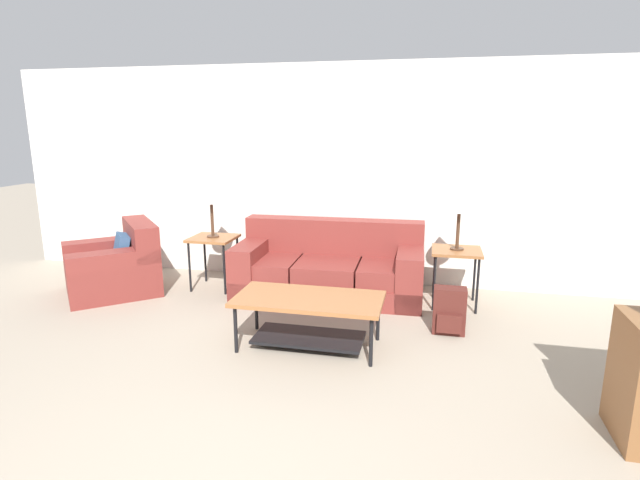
{
  "coord_description": "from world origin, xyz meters",
  "views": [
    {
      "loc": [
        1.03,
        -1.93,
        1.89
      ],
      "look_at": [
        0.0,
        2.68,
        0.8
      ],
      "focal_mm": 28.0,
      "sensor_mm": 36.0,
      "label": 1
    }
  ],
  "objects": [
    {
      "name": "wall_back",
      "position": [
        0.0,
        3.99,
        1.3
      ],
      "size": [
        8.69,
        0.06,
        2.6
      ],
      "color": "silver",
      "rests_on": "ground_plane"
    },
    {
      "name": "couch",
      "position": [
        -0.05,
        3.4,
        0.29
      ],
      "size": [
        2.1,
        0.98,
        0.82
      ],
      "color": "maroon",
      "rests_on": "ground_plane"
    },
    {
      "name": "armchair",
      "position": [
        -2.47,
        2.95,
        0.29
      ],
      "size": [
        1.33,
        1.33,
        0.8
      ],
      "color": "maroon",
      "rests_on": "ground_plane"
    },
    {
      "name": "coffee_table",
      "position": [
        0.05,
        2.01,
        0.33
      ],
      "size": [
        1.27,
        0.63,
        0.45
      ],
      "color": "#935B33",
      "rests_on": "ground_plane"
    },
    {
      "name": "side_table_left",
      "position": [
        -1.42,
        3.33,
        0.55
      ],
      "size": [
        0.51,
        0.49,
        0.62
      ],
      "color": "#935B33",
      "rests_on": "ground_plane"
    },
    {
      "name": "side_table_right",
      "position": [
        1.33,
        3.33,
        0.55
      ],
      "size": [
        0.51,
        0.49,
        0.62
      ],
      "color": "#935B33",
      "rests_on": "ground_plane"
    },
    {
      "name": "table_lamp_left",
      "position": [
        -1.42,
        3.33,
        1.11
      ],
      "size": [
        0.29,
        0.29,
        0.63
      ],
      "color": "#472D1E",
      "rests_on": "side_table_left"
    },
    {
      "name": "table_lamp_right",
      "position": [
        1.33,
        3.33,
        1.11
      ],
      "size": [
        0.29,
        0.29,
        0.63
      ],
      "color": "#472D1E",
      "rests_on": "side_table_right"
    },
    {
      "name": "backpack",
      "position": [
        1.25,
        2.57,
        0.21
      ],
      "size": [
        0.29,
        0.25,
        0.44
      ],
      "color": "#4C1E19",
      "rests_on": "ground_plane"
    }
  ]
}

